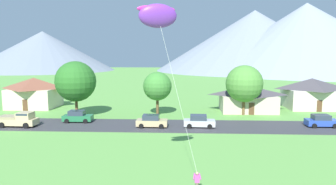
{
  "coord_description": "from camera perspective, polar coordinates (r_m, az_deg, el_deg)",
  "views": [
    {
      "loc": [
        2.0,
        -10.33,
        10.17
      ],
      "look_at": [
        0.63,
        17.32,
        6.57
      ],
      "focal_mm": 33.02,
      "sensor_mm": 36.0,
      "label": 1
    }
  ],
  "objects": [
    {
      "name": "road_strip",
      "position": [
        43.17,
        0.1,
        -6.16
      ],
      "size": [
        160.0,
        7.55,
        0.08
      ],
      "primitive_type": "cube",
      "color": "#38383D",
      "rests_on": "ground"
    },
    {
      "name": "mountain_east_ridge",
      "position": [
        189.65,
        -22.04,
        7.12
      ],
      "size": [
        79.08,
        79.08,
        21.97
      ],
      "primitive_type": "cone",
      "color": "slate",
      "rests_on": "ground"
    },
    {
      "name": "mountain_far_east_ridge",
      "position": [
        174.48,
        24.02,
        9.18
      ],
      "size": [
        109.79,
        109.79,
        34.97
      ],
      "primitive_type": "cone",
      "color": "gray",
      "rests_on": "ground"
    },
    {
      "name": "parked_car_green_mid_east",
      "position": [
        47.08,
        -16.34,
        -4.28
      ],
      "size": [
        4.24,
        2.16,
        1.68
      ],
      "color": "#237042",
      "rests_on": "road_strip"
    },
    {
      "name": "pickup_truck_sand_west_side",
      "position": [
        47.12,
        -25.84,
        -4.48
      ],
      "size": [
        5.27,
        2.47,
        1.99
      ],
      "color": "#C6B284",
      "rests_on": "road_strip"
    },
    {
      "name": "house_left_center",
      "position": [
        62.22,
        24.94,
        -0.04
      ],
      "size": [
        9.67,
        7.9,
        5.49
      ],
      "color": "beige",
      "rests_on": "ground"
    },
    {
      "name": "house_right_center",
      "position": [
        62.43,
        -23.46,
        0.08
      ],
      "size": [
        8.87,
        7.67,
        5.52
      ],
      "color": "beige",
      "rests_on": "ground"
    },
    {
      "name": "mountain_far_west_ridge",
      "position": [
        182.41,
        15.61,
        9.21
      ],
      "size": [
        109.71,
        109.71,
        33.5
      ],
      "primitive_type": "cone",
      "color": "gray",
      "rests_on": "ground"
    },
    {
      "name": "parked_car_silver_west_end",
      "position": [
        42.29,
        5.77,
        -5.33
      ],
      "size": [
        4.26,
        2.19,
        1.68
      ],
      "color": "#B7BCC1",
      "rests_on": "road_strip"
    },
    {
      "name": "tree_center",
      "position": [
        49.46,
        -1.98,
        1.16
      ],
      "size": [
        4.61,
        4.61,
        7.1
      ],
      "color": "brown",
      "rests_on": "ground"
    },
    {
      "name": "parked_car_blue_mid_west",
      "position": [
        47.21,
        26.48,
        -4.74
      ],
      "size": [
        4.21,
        2.1,
        1.68
      ],
      "color": "#2847A8",
      "rests_on": "road_strip"
    },
    {
      "name": "tree_near_left",
      "position": [
        50.3,
        -16.69,
        1.96
      ],
      "size": [
        6.34,
        6.34,
        8.84
      ],
      "color": "brown",
      "rests_on": "ground"
    },
    {
      "name": "tree_left_of_center",
      "position": [
        51.44,
        13.89,
        1.59
      ],
      "size": [
        6.01,
        6.01,
        8.15
      ],
      "color": "brown",
      "rests_on": "ground"
    },
    {
      "name": "kite_flyer_with_kite",
      "position": [
        22.46,
        -1.72,
        13.34
      ],
      "size": [
        4.72,
        2.31,
        13.65
      ],
      "color": "#70604C",
      "rests_on": "ground"
    },
    {
      "name": "house_leftmost",
      "position": [
        55.17,
        14.51,
        -1.01
      ],
      "size": [
        9.95,
        6.81,
        4.47
      ],
      "color": "beige",
      "rests_on": "ground"
    },
    {
      "name": "parked_car_tan_east_end",
      "position": [
        42.24,
        -3.02,
        -5.32
      ],
      "size": [
        4.24,
        2.15,
        1.68
      ],
      "color": "tan",
      "rests_on": "road_strip"
    }
  ]
}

